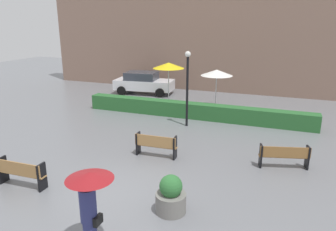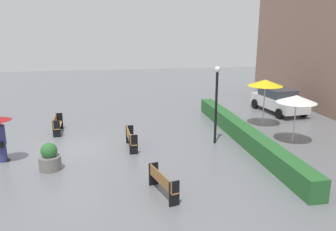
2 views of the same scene
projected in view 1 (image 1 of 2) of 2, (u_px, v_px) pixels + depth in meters
ground_plane at (114, 191)px, 9.96m from camera, size 60.00×60.00×0.00m
bench_far_right at (284, 155)px, 11.38m from camera, size 1.77×0.79×0.84m
bench_near_left at (21, 172)px, 10.08m from camera, size 1.69×0.43×0.89m
bench_mid_center at (156, 144)px, 12.33m from camera, size 1.66×0.44×0.89m
pedestrian_with_umbrella at (89, 198)px, 7.04m from camera, size 1.07×1.07×1.98m
planter_pot at (171, 196)px, 8.75m from camera, size 0.85×0.85×1.11m
lamp_post at (187, 81)px, 15.48m from camera, size 0.28×0.28×3.73m
patio_umbrella_yellow at (169, 66)px, 19.42m from camera, size 1.92×1.92×2.67m
patio_umbrella_white at (217, 73)px, 18.66m from camera, size 1.88×1.88×2.37m
hedge_strip at (194, 111)px, 17.31m from camera, size 12.57×0.70×0.83m
building_facade at (223, 20)px, 22.82m from camera, size 28.00×1.20×10.36m
parked_car at (144, 82)px, 23.04m from camera, size 4.37×2.34×1.57m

